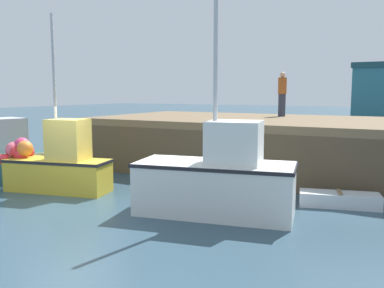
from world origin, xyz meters
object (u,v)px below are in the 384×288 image
(fishing_boat_near_left, at_px, (1,155))
(dockworker, at_px, (282,94))
(fishing_boat_mid, at_px, (218,180))
(rowboat, at_px, (339,200))
(fishing_boat_near_right, at_px, (56,163))

(fishing_boat_near_left, height_order, dockworker, fishing_boat_near_left)
(fishing_boat_near_left, xyz_separation_m, dockworker, (7.94, 6.97, 2.11))
(fishing_boat_near_left, bearing_deg, dockworker, 41.31)
(fishing_boat_mid, xyz_separation_m, rowboat, (2.46, 2.11, -0.66))
(dockworker, bearing_deg, fishing_boat_near_right, -120.10)
(fishing_boat_near_left, distance_m, rowboat, 11.22)
(fishing_boat_near_right, relative_size, dockworker, 2.89)
(dockworker, bearing_deg, rowboat, -59.87)
(fishing_boat_near_left, relative_size, rowboat, 1.95)
(fishing_boat_near_left, height_order, rowboat, fishing_boat_near_left)
(rowboat, relative_size, dockworker, 1.17)
(fishing_boat_mid, distance_m, rowboat, 3.30)
(dockworker, bearing_deg, fishing_boat_mid, -84.69)
(fishing_boat_mid, bearing_deg, rowboat, 40.59)
(fishing_boat_near_left, xyz_separation_m, fishing_boat_mid, (8.64, -0.58, 0.11))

